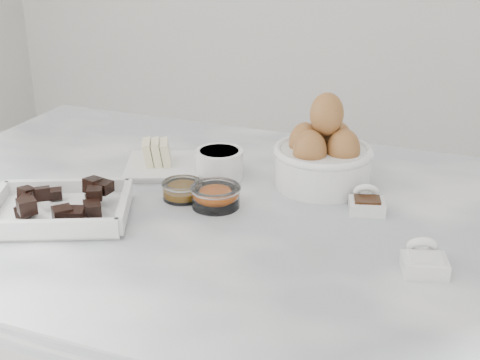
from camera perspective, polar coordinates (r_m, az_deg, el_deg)
name	(u,v)px	position (r m, az deg, el deg)	size (l,w,h in m)	color
marble_slab	(222,218)	(1.12, -1.52, -3.24)	(1.20, 0.80, 0.04)	silver
chocolate_dish	(59,205)	(1.10, -15.21, -2.05)	(0.27, 0.24, 0.06)	white
butter_plate	(163,161)	(1.26, -6.58, 1.64)	(0.18, 0.18, 0.06)	white
sugar_ramekin	(219,163)	(1.22, -1.78, 1.48)	(0.09, 0.09, 0.05)	white
egg_bowl	(323,156)	(1.18, 7.11, 2.06)	(0.18, 0.18, 0.17)	white
honey_bowl	(182,190)	(1.14, -4.93, -0.82)	(0.07, 0.07, 0.03)	white
zest_bowl	(215,195)	(1.10, -2.11, -1.30)	(0.08, 0.08, 0.04)	white
vanilla_spoon	(367,202)	(1.11, 10.75, -1.87)	(0.07, 0.08, 0.04)	white
salt_spoon	(424,260)	(0.96, 15.42, -6.60)	(0.07, 0.09, 0.05)	white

